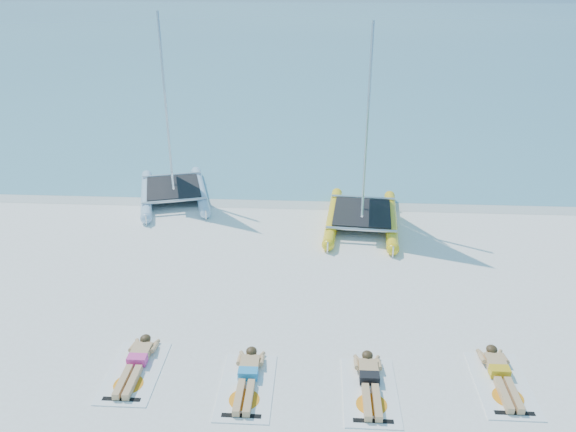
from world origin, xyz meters
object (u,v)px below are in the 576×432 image
sunbather_b (248,375)px  towel_d (502,385)px  sunbather_c (370,380)px  sunbather_a (137,361)px  catamaran_blue (169,145)px  towel_c (370,391)px  catamaran_yellow (365,160)px  towel_b (247,387)px  towel_a (134,372)px  sunbather_d (500,373)px

sunbather_b → towel_d: (4.77, 0.15, -0.11)m
sunbather_c → towel_d: sunbather_c is taller
sunbather_b → sunbather_a: bearing=172.8°
catamaran_blue → towel_c: size_ratio=3.30×
towel_c → catamaran_yellow: bearing=87.5°
sunbather_b → towel_c: (2.29, -0.18, -0.11)m
sunbather_a → sunbather_c: size_ratio=1.00×
sunbather_c → sunbather_b: bearing=-179.8°
sunbather_a → sunbather_c: bearing=-3.5°
towel_b → sunbather_a: bearing=167.9°
catamaran_blue → sunbather_b: catamaran_blue is taller
catamaran_yellow → catamaran_blue: bearing=172.3°
towel_b → towel_d: size_ratio=1.00×
towel_a → sunbather_a: bearing=90.0°
towel_a → towel_c: (4.50, -0.27, 0.00)m
towel_a → towel_b: same height
catamaran_yellow → sunbather_b: 8.35m
towel_b → sunbather_b: sunbather_b is taller
sunbather_d → sunbather_b: bearing=-176.0°
catamaran_yellow → sunbather_c: (-0.34, -7.72, -1.77)m
catamaran_yellow → sunbather_a: size_ratio=3.47×
towel_a → sunbather_d: bearing=2.0°
catamaran_blue → sunbather_c: catamaran_blue is taller
catamaran_blue → towel_b: size_ratio=3.30×
towel_c → towel_b: bearing=-179.8°
sunbather_c → sunbather_d: same height
sunbather_c → towel_d: 2.49m
catamaran_yellow → towel_c: (-0.34, -7.91, -1.88)m
towel_a → sunbather_b: (2.22, -0.09, 0.11)m
towel_a → sunbather_d: (6.99, 0.25, 0.11)m
sunbather_c → towel_c: bearing=-90.0°
catamaran_blue → sunbather_d: (8.44, -8.79, -1.70)m
towel_d → sunbather_b: bearing=-178.3°
catamaran_yellow → towel_a: size_ratio=3.24×
towel_a → towel_d: (6.99, 0.06, 0.00)m
sunbather_b → towel_d: sunbather_b is taller
sunbather_d → catamaran_blue: bearing=133.8°
towel_c → catamaran_blue: bearing=122.6°
catamaran_blue → towel_d: bearing=-62.8°
sunbather_a → towel_c: 4.53m
sunbather_a → sunbather_b: size_ratio=1.00×
sunbather_b → towel_c: size_ratio=0.93×
catamaran_blue → towel_c: (5.95, -9.31, -1.81)m
towel_c → towel_d: (2.49, 0.33, 0.00)m
towel_a → sunbather_b: size_ratio=1.07×
catamaran_yellow → sunbather_d: 7.89m
towel_a → catamaran_blue: bearing=99.1°
towel_d → catamaran_yellow: bearing=105.8°
towel_a → towel_b: (2.22, -0.28, 0.00)m
sunbather_c → towel_d: size_ratio=0.93×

